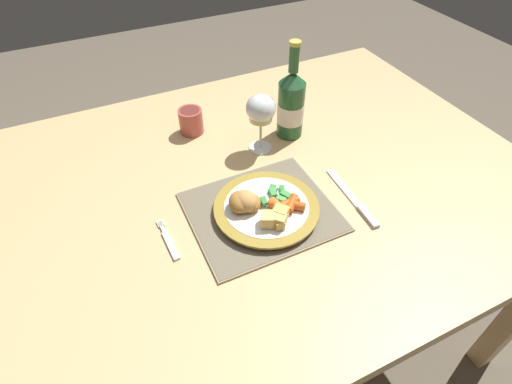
{
  "coord_description": "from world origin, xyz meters",
  "views": [
    {
      "loc": [
        -0.3,
        -0.68,
        1.42
      ],
      "look_at": [
        -0.02,
        -0.08,
        0.78
      ],
      "focal_mm": 28.0,
      "sensor_mm": 36.0,
      "label": 1
    }
  ],
  "objects_px": {
    "dining_table": "(249,202)",
    "drinking_cup": "(191,121)",
    "dinner_plate": "(266,209)",
    "fork": "(169,242)",
    "wine_glass": "(261,111)",
    "bottle": "(291,104)",
    "table_knife": "(356,202)"
  },
  "relations": [
    {
      "from": "dining_table",
      "to": "bottle",
      "type": "relative_size",
      "value": 5.38
    },
    {
      "from": "dining_table",
      "to": "table_knife",
      "type": "relative_size",
      "value": 6.87
    },
    {
      "from": "bottle",
      "to": "fork",
      "type": "bearing_deg",
      "value": -150.4
    },
    {
      "from": "bottle",
      "to": "drinking_cup",
      "type": "relative_size",
      "value": 3.77
    },
    {
      "from": "dining_table",
      "to": "bottle",
      "type": "xyz_separation_m",
      "value": [
        0.19,
        0.14,
        0.17
      ]
    },
    {
      "from": "fork",
      "to": "bottle",
      "type": "relative_size",
      "value": 0.45
    },
    {
      "from": "fork",
      "to": "bottle",
      "type": "bearing_deg",
      "value": 29.6
    },
    {
      "from": "fork",
      "to": "dining_table",
      "type": "bearing_deg",
      "value": 23.97
    },
    {
      "from": "table_knife",
      "to": "wine_glass",
      "type": "bearing_deg",
      "value": 111.41
    },
    {
      "from": "dinner_plate",
      "to": "bottle",
      "type": "distance_m",
      "value": 0.34
    },
    {
      "from": "dining_table",
      "to": "dinner_plate",
      "type": "bearing_deg",
      "value": -95.0
    },
    {
      "from": "drinking_cup",
      "to": "fork",
      "type": "bearing_deg",
      "value": -115.71
    },
    {
      "from": "wine_glass",
      "to": "bottle",
      "type": "distance_m",
      "value": 0.11
    },
    {
      "from": "dining_table",
      "to": "fork",
      "type": "relative_size",
      "value": 11.84
    },
    {
      "from": "dining_table",
      "to": "drinking_cup",
      "type": "xyz_separation_m",
      "value": [
        -0.06,
        0.27,
        0.11
      ]
    },
    {
      "from": "dinner_plate",
      "to": "table_knife",
      "type": "distance_m",
      "value": 0.22
    },
    {
      "from": "wine_glass",
      "to": "drinking_cup",
      "type": "height_order",
      "value": "wine_glass"
    },
    {
      "from": "drinking_cup",
      "to": "dining_table",
      "type": "bearing_deg",
      "value": -77.34
    },
    {
      "from": "dining_table",
      "to": "dinner_plate",
      "type": "relative_size",
      "value": 6.06
    },
    {
      "from": "dinner_plate",
      "to": "fork",
      "type": "distance_m",
      "value": 0.23
    },
    {
      "from": "wine_glass",
      "to": "drinking_cup",
      "type": "distance_m",
      "value": 0.23
    },
    {
      "from": "wine_glass",
      "to": "table_knife",
      "type": "bearing_deg",
      "value": -68.59
    },
    {
      "from": "table_knife",
      "to": "dinner_plate",
      "type": "bearing_deg",
      "value": 164.05
    },
    {
      "from": "bottle",
      "to": "drinking_cup",
      "type": "distance_m",
      "value": 0.29
    },
    {
      "from": "dining_table",
      "to": "dinner_plate",
      "type": "distance_m",
      "value": 0.15
    },
    {
      "from": "wine_glass",
      "to": "dinner_plate",
      "type": "bearing_deg",
      "value": -112.66
    },
    {
      "from": "table_knife",
      "to": "drinking_cup",
      "type": "distance_m",
      "value": 0.52
    },
    {
      "from": "fork",
      "to": "wine_glass",
      "type": "relative_size",
      "value": 0.76
    },
    {
      "from": "fork",
      "to": "table_knife",
      "type": "height_order",
      "value": "table_knife"
    },
    {
      "from": "dinner_plate",
      "to": "bottle",
      "type": "xyz_separation_m",
      "value": [
        0.2,
        0.26,
        0.08
      ]
    },
    {
      "from": "fork",
      "to": "wine_glass",
      "type": "bearing_deg",
      "value": 33.76
    },
    {
      "from": "wine_glass",
      "to": "bottle",
      "type": "relative_size",
      "value": 0.6
    }
  ]
}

